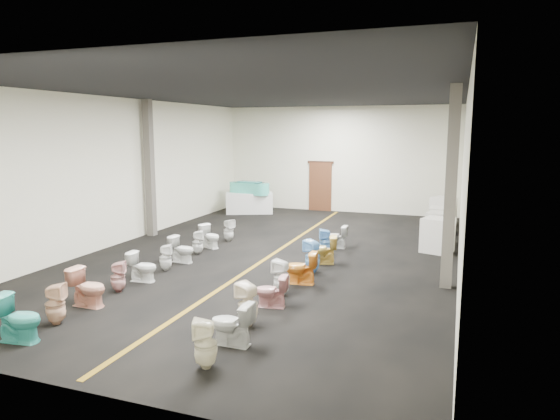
{
  "coord_description": "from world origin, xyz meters",
  "views": [
    {
      "loc": [
        4.93,
        -13.02,
        3.54
      ],
      "look_at": [
        -0.16,
        1.0,
        1.12
      ],
      "focal_mm": 32.0,
      "sensor_mm": 36.0,
      "label": 1
    }
  ],
  "objects_px": {
    "appliance_crate_a": "(437,235)",
    "toilet_right_8": "(325,242)",
    "toilet_right_2": "(248,304)",
    "toilet_right_4": "(282,277)",
    "toilet_left_9": "(229,230)",
    "toilet_right_0": "(206,344)",
    "toilet_left_5": "(166,257)",
    "appliance_crate_d": "(443,211)",
    "toilet_right_5": "(301,268)",
    "toilet_left_7": "(198,242)",
    "display_table": "(249,203)",
    "toilet_left_3": "(118,277)",
    "bathtub": "(249,188)",
    "toilet_right_1": "(232,324)",
    "toilet_right_7": "(322,250)",
    "toilet_right_9": "(336,237)",
    "toilet_left_8": "(210,236)",
    "toilet_left_0": "(18,318)",
    "toilet_left_1": "(55,304)",
    "appliance_crate_c": "(441,220)",
    "appliance_crate_b": "(439,228)",
    "toilet_left_6": "(182,249)",
    "toilet_left_2": "(88,287)",
    "toilet_right_3": "(271,291)",
    "toilet_right_6": "(313,256)",
    "toilet_left_4": "(143,267)"
  },
  "relations": [
    {
      "from": "appliance_crate_b",
      "to": "toilet_right_3",
      "type": "xyz_separation_m",
      "value": [
        -2.91,
        -7.15,
        -0.16
      ]
    },
    {
      "from": "toilet_left_2",
      "to": "toilet_right_5",
      "type": "distance_m",
      "value": 4.59
    },
    {
      "from": "display_table",
      "to": "toilet_left_3",
      "type": "xyz_separation_m",
      "value": [
        1.48,
        -10.65,
        -0.08
      ]
    },
    {
      "from": "display_table",
      "to": "toilet_left_0",
      "type": "xyz_separation_m",
      "value": [
        1.56,
        -13.35,
        -0.03
      ]
    },
    {
      "from": "toilet_left_6",
      "to": "toilet_right_2",
      "type": "xyz_separation_m",
      "value": [
        3.43,
        -3.44,
        0.05
      ]
    },
    {
      "from": "toilet_left_6",
      "to": "toilet_right_5",
      "type": "relative_size",
      "value": 0.93
    },
    {
      "from": "appliance_crate_d",
      "to": "toilet_left_9",
      "type": "relative_size",
      "value": 1.49
    },
    {
      "from": "appliance_crate_a",
      "to": "toilet_right_8",
      "type": "xyz_separation_m",
      "value": [
        -2.95,
        -1.49,
        -0.12
      ]
    },
    {
      "from": "bathtub",
      "to": "toilet_left_9",
      "type": "bearing_deg",
      "value": -65.76
    },
    {
      "from": "toilet_right_1",
      "to": "toilet_right_3",
      "type": "xyz_separation_m",
      "value": [
        -0.02,
        1.89,
        -0.04
      ]
    },
    {
      "from": "toilet_right_6",
      "to": "toilet_right_8",
      "type": "distance_m",
      "value": 1.77
    },
    {
      "from": "appliance_crate_c",
      "to": "toilet_left_0",
      "type": "height_order",
      "value": "appliance_crate_c"
    },
    {
      "from": "toilet_left_5",
      "to": "toilet_right_6",
      "type": "xyz_separation_m",
      "value": [
        3.54,
        1.1,
        0.08
      ]
    },
    {
      "from": "toilet_left_4",
      "to": "toilet_right_1",
      "type": "height_order",
      "value": "toilet_right_1"
    },
    {
      "from": "bathtub",
      "to": "toilet_left_7",
      "type": "xyz_separation_m",
      "value": [
        1.46,
        -7.08,
        -0.72
      ]
    },
    {
      "from": "toilet_left_9",
      "to": "toilet_right_7",
      "type": "relative_size",
      "value": 0.93
    },
    {
      "from": "display_table",
      "to": "toilet_left_7",
      "type": "bearing_deg",
      "value": -78.36
    },
    {
      "from": "toilet_right_2",
      "to": "toilet_right_4",
      "type": "bearing_deg",
      "value": -157.77
    },
    {
      "from": "toilet_right_5",
      "to": "toilet_right_8",
      "type": "height_order",
      "value": "toilet_right_8"
    },
    {
      "from": "toilet_left_9",
      "to": "bathtub",
      "type": "bearing_deg",
      "value": 39.34
    },
    {
      "from": "toilet_left_9",
      "to": "toilet_right_5",
      "type": "xyz_separation_m",
      "value": [
        3.5,
        -3.44,
        0.02
      ]
    },
    {
      "from": "toilet_left_3",
      "to": "toilet_right_8",
      "type": "xyz_separation_m",
      "value": [
        3.44,
        4.68,
        0.04
      ]
    },
    {
      "from": "toilet_right_2",
      "to": "toilet_right_5",
      "type": "height_order",
      "value": "toilet_right_2"
    },
    {
      "from": "toilet_right_9",
      "to": "toilet_left_8",
      "type": "bearing_deg",
      "value": -72.41
    },
    {
      "from": "toilet_right_1",
      "to": "toilet_right_7",
      "type": "relative_size",
      "value": 0.97
    },
    {
      "from": "toilet_left_7",
      "to": "appliance_crate_c",
      "type": "bearing_deg",
      "value": -70.89
    },
    {
      "from": "appliance_crate_b",
      "to": "appliance_crate_d",
      "type": "bearing_deg",
      "value": 90.0
    },
    {
      "from": "bathtub",
      "to": "appliance_crate_c",
      "type": "height_order",
      "value": "bathtub"
    },
    {
      "from": "appliance_crate_d",
      "to": "toilet_right_3",
      "type": "height_order",
      "value": "appliance_crate_d"
    },
    {
      "from": "appliance_crate_a",
      "to": "toilet_right_2",
      "type": "relative_size",
      "value": 1.23
    },
    {
      "from": "toilet_right_3",
      "to": "toilet_left_7",
      "type": "bearing_deg",
      "value": -141.16
    },
    {
      "from": "toilet_right_1",
      "to": "toilet_right_7",
      "type": "distance_m",
      "value": 5.42
    },
    {
      "from": "toilet_left_0",
      "to": "toilet_left_7",
      "type": "height_order",
      "value": "toilet_left_0"
    },
    {
      "from": "toilet_left_9",
      "to": "toilet_right_0",
      "type": "height_order",
      "value": "toilet_right_0"
    },
    {
      "from": "toilet_left_8",
      "to": "toilet_right_9",
      "type": "relative_size",
      "value": 1.02
    },
    {
      "from": "appliance_crate_c",
      "to": "toilet_right_1",
      "type": "xyz_separation_m",
      "value": [
        -2.89,
        -10.68,
        -0.07
      ]
    },
    {
      "from": "toilet_right_1",
      "to": "toilet_left_5",
      "type": "bearing_deg",
      "value": -134.58
    },
    {
      "from": "appliance_crate_a",
      "to": "toilet_left_1",
      "type": "height_order",
      "value": "appliance_crate_a"
    },
    {
      "from": "appliance_crate_d",
      "to": "toilet_right_5",
      "type": "relative_size",
      "value": 1.39
    },
    {
      "from": "appliance_crate_a",
      "to": "toilet_right_7",
      "type": "bearing_deg",
      "value": -139.77
    },
    {
      "from": "toilet_right_3",
      "to": "toilet_left_0",
      "type": "bearing_deg",
      "value": -56.78
    },
    {
      "from": "toilet_right_5",
      "to": "toilet_right_9",
      "type": "height_order",
      "value": "toilet_right_5"
    },
    {
      "from": "toilet_left_5",
      "to": "toilet_left_7",
      "type": "relative_size",
      "value": 0.98
    },
    {
      "from": "bathtub",
      "to": "toilet_right_8",
      "type": "relative_size",
      "value": 2.41
    },
    {
      "from": "toilet_left_9",
      "to": "appliance_crate_c",
      "type": "bearing_deg",
      "value": -36.89
    },
    {
      "from": "toilet_left_6",
      "to": "toilet_right_6",
      "type": "height_order",
      "value": "toilet_right_6"
    },
    {
      "from": "toilet_left_9",
      "to": "toilet_right_8",
      "type": "height_order",
      "value": "toilet_right_8"
    },
    {
      "from": "appliance_crate_b",
      "to": "toilet_right_0",
      "type": "height_order",
      "value": "appliance_crate_b"
    },
    {
      "from": "toilet_left_5",
      "to": "toilet_right_4",
      "type": "xyz_separation_m",
      "value": [
        3.39,
        -0.77,
        0.05
      ]
    },
    {
      "from": "toilet_right_1",
      "to": "toilet_right_8",
      "type": "height_order",
      "value": "toilet_right_8"
    }
  ]
}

